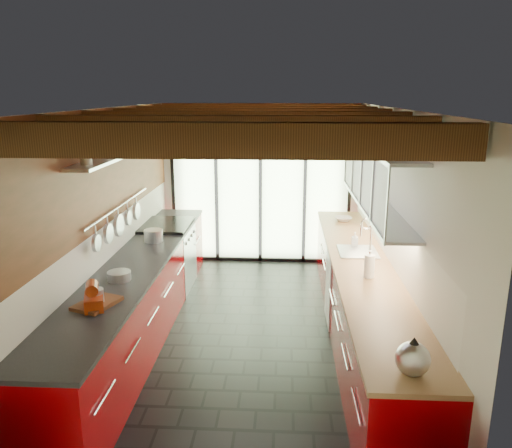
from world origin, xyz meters
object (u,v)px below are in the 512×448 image
Objects in this scene: stand_mixer at (94,297)px; kettle at (413,357)px; soap_bottle at (355,239)px; paper_towel at (369,266)px; bowl at (343,219)px.

kettle is at bearing -19.83° from stand_mixer.
paper_towel is at bearing -90.00° from soap_bottle.
kettle is 4.14m from bowl.
bowl is (0.00, 2.33, -0.09)m from paper_towel.
paper_towel reaches higher than bowl.
soap_bottle is at bearing 90.00° from paper_towel.
soap_bottle is (2.54, 1.98, -0.01)m from stand_mixer.
soap_bottle is at bearing 38.01° from stand_mixer.
kettle is at bearing -90.00° from paper_towel.
kettle reaches higher than soap_bottle.
paper_towel reaches higher than stand_mixer.
paper_towel is at bearing 90.00° from kettle.
bowl is at bearing 90.00° from soap_bottle.
kettle is 1.81m from paper_towel.
kettle is 1.20× the size of bowl.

